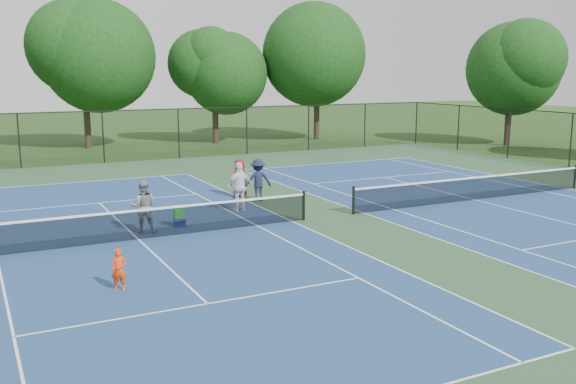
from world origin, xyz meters
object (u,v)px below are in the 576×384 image
tree_back_b (83,51)px  bystander_c (240,178)px  ball_crate (180,223)px  tree_side_e (512,63)px  instructor (143,207)px  bystander_b (258,180)px  tree_back_c (214,68)px  ball_hopper (179,212)px  tree_back_d (317,50)px  bystander_a (240,187)px  child_player (119,270)px

tree_back_b → bystander_c: tree_back_b is taller
tree_back_b → ball_crate: (-1.32, -24.95, -6.44)m
bystander_c → tree_side_e: bearing=-168.4°
instructor → bystander_b: bearing=-131.0°
tree_back_c → ball_hopper: (-10.32, -23.95, -4.96)m
bystander_b → bystander_c: bystander_b is taller
tree_back_c → ball_hopper: tree_back_c is taller
bystander_b → ball_crate: 5.18m
tree_back_b → ball_hopper: 25.71m
bystander_b → ball_hopper: bystander_b is taller
instructor → ball_hopper: size_ratio=4.10×
ball_crate → ball_hopper: ball_hopper is taller
tree_back_b → tree_back_c: 9.12m
bystander_b → tree_back_b: bearing=-73.4°
tree_back_d → bystander_a: 27.14m
instructor → bystander_a: bystander_a is taller
tree_back_c → bystander_b: size_ratio=4.84×
tree_back_c → tree_side_e: tree_side_e is taller
bystander_a → tree_side_e: bearing=-163.2°
tree_back_c → bystander_c: (-6.40, -19.93, -4.67)m
tree_back_c → ball_crate: (-10.32, -23.95, -5.33)m
bystander_a → tree_back_c: bearing=-115.9°
tree_side_e → ball_hopper: size_ratio=20.57×
tree_back_d → bystander_c: (-14.40, -18.93, -6.01)m
tree_back_d → tree_side_e: (10.00, -10.00, -1.02)m
tree_side_e → child_player: bearing=-149.6°
tree_back_b → instructor: size_ratio=5.68×
tree_back_d → bystander_a: size_ratio=5.51×
tree_back_c → tree_side_e: (18.00, -11.00, 0.33)m
tree_side_e → bystander_c: size_ratio=5.47×
instructor → bystander_b: instructor is taller
bystander_b → ball_crate: bystander_b is taller
instructor → bystander_a: bearing=-138.1°
bystander_b → tree_back_c: bearing=-97.0°
bystander_a → instructor: bearing=14.8°
instructor → tree_back_c: bearing=-96.0°
tree_back_d → child_player: bearing=-127.1°
ball_hopper → child_player: bearing=-120.3°
tree_back_c → bystander_c: size_ratio=5.18×
instructor → bystander_c: (5.20, 4.27, -0.07)m
tree_side_e → child_player: (-31.58, -18.54, -5.28)m
tree_back_b → tree_back_d: 17.12m
tree_back_b → ball_crate: bearing=-93.0°
tree_side_e → tree_back_c: bearing=148.6°
instructor → ball_crate: instructor is taller
instructor → bystander_a: 4.47m
tree_side_e → tree_back_d: bearing=135.0°
bystander_a → tree_back_b: bearing=-93.8°
tree_back_b → bystander_c: bearing=-82.9°
child_player → ball_crate: child_player is taller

